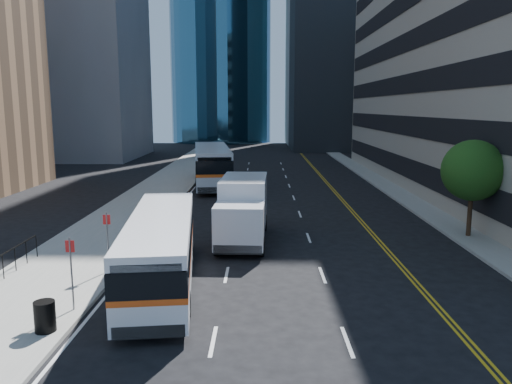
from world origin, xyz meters
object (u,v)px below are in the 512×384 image
street_tree (473,171)px  box_truck (243,209)px  trash_can (45,316)px  bus_front (161,248)px  bus_rear (212,164)px

street_tree → box_truck: bearing=-176.9°
trash_can → box_truck: bearing=62.8°
bus_front → street_tree: bearing=18.8°
box_truck → bus_rear: bearing=102.3°
bus_front → box_truck: box_truck is taller
street_tree → bus_rear: (-15.41, 18.43, -1.77)m
bus_front → trash_can: bearing=-127.8°
bus_rear → street_tree: bearing=-57.4°
street_tree → box_truck: street_tree is taller
bus_front → box_truck: (2.96, 6.52, 0.21)m
trash_can → street_tree: bearing=33.5°
bus_front → bus_rear: (-0.46, 25.60, 0.37)m
street_tree → trash_can: bearing=-146.5°
street_tree → box_truck: (-11.99, -0.65, -1.93)m
street_tree → bus_front: bearing=-154.4°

